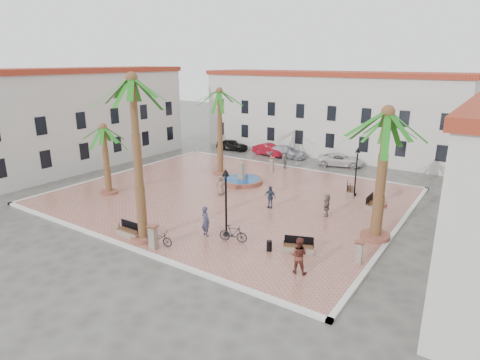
% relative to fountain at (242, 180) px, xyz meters
% --- Properties ---
extents(ground, '(120.00, 120.00, 0.00)m').
position_rel_fountain_xyz_m(ground, '(1.12, -3.43, -0.42)').
color(ground, '#56544F').
rests_on(ground, ground).
extents(plaza, '(26.00, 22.00, 0.15)m').
position_rel_fountain_xyz_m(plaza, '(1.12, -3.43, -0.34)').
color(plaza, '#B56F60').
rests_on(plaza, ground).
extents(kerb_n, '(26.30, 0.30, 0.16)m').
position_rel_fountain_xyz_m(kerb_n, '(1.12, 7.57, -0.34)').
color(kerb_n, silver).
rests_on(kerb_n, ground).
extents(kerb_s, '(26.30, 0.30, 0.16)m').
position_rel_fountain_xyz_m(kerb_s, '(1.12, -14.43, -0.34)').
color(kerb_s, silver).
rests_on(kerb_s, ground).
extents(kerb_e, '(0.30, 22.30, 0.16)m').
position_rel_fountain_xyz_m(kerb_e, '(14.12, -3.43, -0.34)').
color(kerb_e, silver).
rests_on(kerb_e, ground).
extents(kerb_w, '(0.30, 22.30, 0.16)m').
position_rel_fountain_xyz_m(kerb_w, '(-11.88, -3.43, -0.34)').
color(kerb_w, silver).
rests_on(kerb_w, ground).
extents(building_north, '(30.40, 7.40, 9.50)m').
position_rel_fountain_xyz_m(building_north, '(1.12, 16.57, 4.35)').
color(building_north, silver).
rests_on(building_north, ground).
extents(building_west, '(6.40, 24.40, 10.00)m').
position_rel_fountain_xyz_m(building_west, '(-17.87, -3.43, 4.60)').
color(building_west, silver).
rests_on(building_west, ground).
extents(fountain, '(3.78, 3.78, 1.95)m').
position_rel_fountain_xyz_m(fountain, '(0.00, 0.00, 0.00)').
color(fountain, '#9E5542').
rests_on(fountain, plaza).
extents(palm_nw, '(4.70, 4.70, 8.22)m').
position_rel_fountain_xyz_m(palm_nw, '(-3.33, 1.30, 6.80)').
color(palm_nw, '#9E5542').
rests_on(palm_nw, plaza).
extents(palm_sw, '(4.65, 4.65, 5.83)m').
position_rel_fountain_xyz_m(palm_sw, '(-7.44, -8.62, 4.52)').
color(palm_sw, '#9E5542').
rests_on(palm_sw, plaza).
extents(palm_s, '(5.00, 5.00, 9.98)m').
position_rel_fountain_xyz_m(palm_s, '(1.62, -13.29, 8.43)').
color(palm_s, '#9E5542').
rests_on(palm_s, plaza).
extents(palm_e, '(5.78, 5.78, 8.16)m').
position_rel_fountain_xyz_m(palm_e, '(13.36, -5.14, 6.57)').
color(palm_e, '#9E5542').
rests_on(palm_e, plaza).
extents(palm_ne, '(4.69, 4.69, 6.87)m').
position_rel_fountain_xyz_m(palm_ne, '(11.79, 0.96, 5.51)').
color(palm_ne, '#9E5542').
rests_on(palm_ne, plaza).
extents(bench_s, '(1.80, 0.57, 0.95)m').
position_rel_fountain_xyz_m(bench_s, '(0.55, -13.50, 0.00)').
color(bench_s, gray).
rests_on(bench_s, plaza).
extents(bench_se, '(1.84, 1.14, 0.93)m').
position_rel_fountain_xyz_m(bench_se, '(10.28, -9.57, -0.00)').
color(bench_se, gray).
rests_on(bench_se, plaza).
extents(bench_e, '(0.57, 1.84, 0.97)m').
position_rel_fountain_xyz_m(bench_e, '(11.60, 0.13, 0.01)').
color(bench_e, gray).
rests_on(bench_e, plaza).
extents(bench_ne, '(1.15, 1.94, 0.98)m').
position_rel_fountain_xyz_m(bench_ne, '(9.14, 2.31, 0.01)').
color(bench_ne, gray).
rests_on(bench_ne, plaza).
extents(lamppost_s, '(0.47, 0.47, 4.32)m').
position_rel_fountain_xyz_m(lamppost_s, '(5.48, -9.96, 2.66)').
color(lamppost_s, black).
rests_on(lamppost_s, plaza).
extents(lamppost_e, '(0.43, 0.43, 3.97)m').
position_rel_fountain_xyz_m(lamppost_e, '(9.56, 2.23, 2.42)').
color(lamppost_e, black).
rests_on(lamppost_e, plaza).
extents(bollard_se, '(0.61, 0.61, 1.45)m').
position_rel_fountain_xyz_m(bollard_se, '(3.04, -13.83, 0.48)').
color(bollard_se, gray).
rests_on(bollard_se, plaza).
extents(bollard_n, '(0.56, 0.56, 1.42)m').
position_rel_fountain_xyz_m(bollard_n, '(0.30, 4.89, 0.47)').
color(bollard_n, gray).
rests_on(bollard_n, plaza).
extents(bollard_e, '(0.48, 0.48, 1.25)m').
position_rel_fountain_xyz_m(bollard_e, '(13.52, -8.85, 0.38)').
color(bollard_e, gray).
rests_on(bollard_e, plaza).
extents(litter_bin, '(0.32, 0.32, 0.62)m').
position_rel_fountain_xyz_m(litter_bin, '(8.79, -10.31, 0.04)').
color(litter_bin, black).
rests_on(litter_bin, plaza).
extents(cyclist_a, '(0.82, 0.66, 1.94)m').
position_rel_fountain_xyz_m(cyclist_a, '(4.42, -10.69, 0.70)').
color(cyclist_a, '#30344C').
rests_on(cyclist_a, plaza).
extents(bicycle_a, '(1.87, 0.93, 0.94)m').
position_rel_fountain_xyz_m(bicycle_a, '(2.98, -13.31, 0.20)').
color(bicycle_a, black).
rests_on(bicycle_a, plaza).
extents(cyclist_b, '(1.10, 0.94, 1.96)m').
position_rel_fountain_xyz_m(cyclist_b, '(11.26, -11.63, 0.71)').
color(cyclist_b, '#5C291F').
rests_on(cyclist_b, plaza).
extents(bicycle_b, '(1.82, 0.97, 1.05)m').
position_rel_fountain_xyz_m(bicycle_b, '(6.36, -10.46, 0.26)').
color(bicycle_b, black).
rests_on(bicycle_b, plaza).
extents(pedestrian_fountain_a, '(0.94, 0.80, 1.63)m').
position_rel_fountain_xyz_m(pedestrian_fountain_a, '(0.47, -3.77, 0.55)').
color(pedestrian_fountain_a, '#7E6455').
rests_on(pedestrian_fountain_a, plaza).
extents(pedestrian_fountain_b, '(1.02, 0.50, 1.68)m').
position_rel_fountain_xyz_m(pedestrian_fountain_b, '(5.28, -4.12, 0.58)').
color(pedestrian_fountain_b, '#303E56').
rests_on(pedestrian_fountain_b, plaza).
extents(pedestrian_north, '(0.95, 1.37, 1.94)m').
position_rel_fountain_xyz_m(pedestrian_north, '(0.92, 6.70, 0.71)').
color(pedestrian_north, '#4D4C51').
rests_on(pedestrian_north, plaza).
extents(pedestrian_east, '(1.00, 1.55, 1.60)m').
position_rel_fountain_xyz_m(pedestrian_east, '(9.39, -3.30, 0.53)').
color(pedestrian_east, '#706054').
rests_on(pedestrian_east, plaza).
extents(car_black, '(4.13, 2.12, 1.34)m').
position_rel_fountain_xyz_m(car_black, '(-8.92, 11.27, 0.26)').
color(car_black, black).
rests_on(car_black, ground).
extents(car_red, '(4.25, 1.86, 1.36)m').
position_rel_fountain_xyz_m(car_red, '(-3.65, 11.33, 0.26)').
color(car_red, maroon).
rests_on(car_red, ground).
extents(car_silver, '(4.78, 2.23, 1.35)m').
position_rel_fountain_xyz_m(car_silver, '(-1.55, 11.52, 0.26)').
color(car_silver, silver).
rests_on(car_silver, ground).
extents(car_white, '(5.13, 3.54, 1.30)m').
position_rel_fountain_xyz_m(car_white, '(4.99, 11.29, 0.24)').
color(car_white, silver).
rests_on(car_white, ground).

